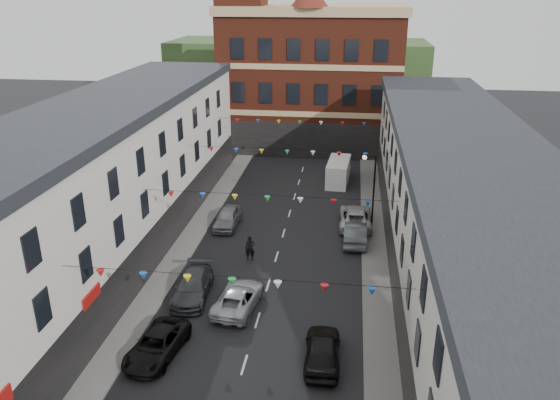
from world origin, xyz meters
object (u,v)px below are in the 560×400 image
at_px(car_right_f, 355,217).
at_px(white_van, 338,172).
at_px(car_left_c, 157,345).
at_px(car_right_d, 322,350).
at_px(car_left_d, 193,286).
at_px(moving_car, 238,298).
at_px(street_lamp, 371,181).
at_px(pedestrian, 250,248).
at_px(car_left_e, 227,218).
at_px(car_right_e, 355,232).

relative_size(car_right_f, white_van, 1.06).
bearing_deg(car_right_f, car_left_c, 59.89).
bearing_deg(car_right_d, car_left_d, -34.21).
bearing_deg(car_left_d, moving_car, -19.51).
distance_m(street_lamp, pedestrian, 11.12).
relative_size(car_right_f, moving_car, 1.12).
bearing_deg(car_left_e, white_van, 54.50).
distance_m(car_right_f, pedestrian, 10.08).
distance_m(car_left_c, car_right_d, 8.54).
bearing_deg(car_left_d, white_van, 66.28).
distance_m(street_lamp, moving_car, 15.40).
bearing_deg(pedestrian, white_van, 62.89).
xyz_separation_m(car_left_d, pedestrian, (2.62, 5.18, 0.22)).
bearing_deg(car_left_c, car_right_e, 63.98).
distance_m(car_left_c, moving_car, 5.97).
bearing_deg(pedestrian, car_right_d, -70.74).
height_order(car_right_d, car_right_e, car_right_e).
bearing_deg(car_right_e, car_left_d, 43.07).
bearing_deg(pedestrian, car_left_d, -125.92).
height_order(street_lamp, white_van, street_lamp).
bearing_deg(car_right_f, car_left_e, 7.52).
xyz_separation_m(white_van, pedestrian, (-5.56, -17.11, -0.19)).
height_order(car_left_c, car_right_f, car_right_f).
distance_m(car_left_d, car_left_e, 10.70).
bearing_deg(street_lamp, pedestrian, -140.80).
bearing_deg(car_right_e, car_left_e, -8.36).
xyz_separation_m(street_lamp, car_left_e, (-11.16, -1.27, -3.18)).
relative_size(car_right_e, white_van, 0.93).
relative_size(car_right_d, car_right_e, 0.94).
relative_size(car_right_d, car_right_f, 0.82).
relative_size(car_left_d, pedestrian, 2.63).
bearing_deg(car_right_f, moving_car, 61.45).
bearing_deg(white_van, car_left_e, -122.08).
relative_size(car_left_d, car_left_e, 1.15).
xyz_separation_m(car_left_c, car_left_e, (0.01, 16.56, 0.09)).
xyz_separation_m(car_right_d, car_right_f, (1.59, 17.48, -0.01)).
bearing_deg(car_left_c, car_left_e, 97.87).
bearing_deg(street_lamp, car_right_f, 168.28).
xyz_separation_m(car_left_c, car_right_d, (8.53, 0.56, 0.11)).
bearing_deg(moving_car, car_right_e, -117.69).
bearing_deg(car_right_e, car_right_f, -89.83).
relative_size(white_van, pedestrian, 2.72).
height_order(moving_car, white_van, white_van).
bearing_deg(car_left_e, car_right_f, 8.78).
distance_m(car_right_e, pedestrian, 8.29).
xyz_separation_m(car_left_e, car_right_f, (10.11, 1.48, 0.02)).
xyz_separation_m(car_right_d, moving_car, (-5.26, 4.44, -0.09)).
xyz_separation_m(car_left_e, car_right_e, (10.11, -1.52, 0.05)).
distance_m(car_right_e, white_van, 13.23).
relative_size(car_left_c, moving_car, 0.96).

